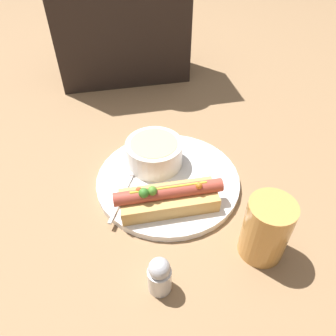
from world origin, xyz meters
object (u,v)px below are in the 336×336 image
soup_bowl (154,152)px  salt_shaker (160,276)px  spoon (131,177)px  drinking_glass (266,229)px  hot_dog (168,198)px

soup_bowl → salt_shaker: bearing=-98.7°
spoon → drinking_glass: (0.19, -0.20, 0.04)m
hot_dog → salt_shaker: size_ratio=2.77×
spoon → salt_shaker: salt_shaker is taller
hot_dog → salt_shaker: hot_dog is taller
soup_bowl → spoon: size_ratio=0.78×
drinking_glass → hot_dog: bearing=139.4°
salt_shaker → spoon: bearing=93.6°
drinking_glass → salt_shaker: size_ratio=1.60×
soup_bowl → spoon: soup_bowl is taller
hot_dog → soup_bowl: bearing=92.6°
spoon → drinking_glass: size_ratio=1.31×
hot_dog → salt_shaker: bearing=-105.9°
hot_dog → spoon: (-0.06, 0.08, -0.02)m
drinking_glass → salt_shaker: 0.18m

